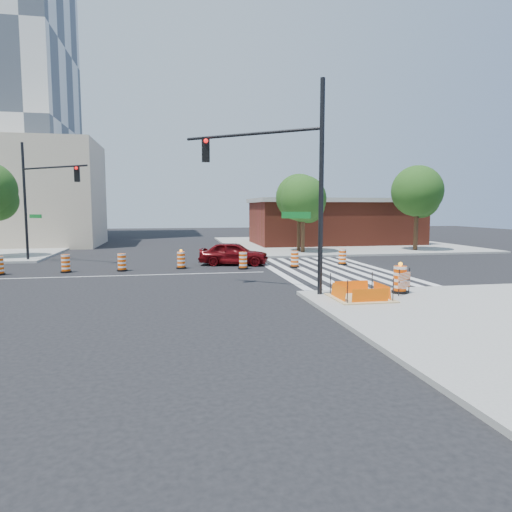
% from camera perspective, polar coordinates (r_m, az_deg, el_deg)
% --- Properties ---
extents(ground, '(120.00, 120.00, 0.00)m').
position_cam_1_polar(ground, '(25.71, -14.56, -2.35)').
color(ground, black).
rests_on(ground, ground).
extents(sidewalk_ne, '(22.00, 22.00, 0.15)m').
position_cam_1_polar(sidewalk_ne, '(46.47, 9.77, 1.50)').
color(sidewalk_ne, gray).
rests_on(sidewalk_ne, ground).
extents(crosswalk_east, '(6.75, 13.50, 0.01)m').
position_cam_1_polar(crosswalk_east, '(27.25, 9.09, -1.76)').
color(crosswalk_east, silver).
rests_on(crosswalk_east, ground).
extents(lane_centerline, '(14.00, 0.12, 0.01)m').
position_cam_1_polar(lane_centerline, '(25.71, -14.56, -2.34)').
color(lane_centerline, silver).
rests_on(lane_centerline, ground).
extents(excavation_pit, '(2.20, 2.20, 0.90)m').
position_cam_1_polar(excavation_pit, '(18.24, 12.91, -4.97)').
color(excavation_pit, tan).
rests_on(excavation_pit, ground).
extents(brick_storefront, '(16.50, 8.50, 4.60)m').
position_cam_1_polar(brick_storefront, '(46.35, 9.82, 4.27)').
color(brick_storefront, maroon).
rests_on(brick_storefront, ground).
extents(beige_midrise, '(14.00, 10.00, 10.00)m').
position_cam_1_polar(beige_midrise, '(49.37, -27.11, 6.92)').
color(beige_midrise, '#BDA990').
rests_on(beige_midrise, ground).
extents(red_coupe, '(4.73, 2.83, 1.51)m').
position_cam_1_polar(red_coupe, '(29.32, -2.80, 0.33)').
color(red_coupe, '#55070A').
rests_on(red_coupe, ground).
extents(signal_pole_se, '(5.22, 4.06, 8.56)m').
position_cam_1_polar(signal_pole_se, '(19.28, 3.05, 10.73)').
color(signal_pole_se, black).
rests_on(signal_pole_se, ground).
extents(signal_pole_nw, '(4.81, 3.75, 7.89)m').
position_cam_1_polar(signal_pole_nw, '(33.52, -25.29, 7.47)').
color(signal_pole_nw, black).
rests_on(signal_pole_nw, ground).
extents(pit_drum, '(0.66, 0.66, 1.30)m').
position_cam_1_polar(pit_drum, '(19.73, 17.55, -2.91)').
color(pit_drum, black).
rests_on(pit_drum, ground).
extents(barricade, '(0.79, 0.53, 1.08)m').
position_cam_1_polar(barricade, '(19.40, 18.04, -2.91)').
color(barricade, '#EC4D04').
rests_on(barricade, ground).
extents(tree_north_c, '(3.66, 3.66, 6.23)m').
position_cam_1_polar(tree_north_c, '(36.52, 5.98, 6.81)').
color(tree_north_c, '#382314').
rests_on(tree_north_c, ground).
extents(tree_north_d, '(3.77, 3.77, 6.41)m').
position_cam_1_polar(tree_north_d, '(37.40, 5.45, 6.98)').
color(tree_north_d, '#382314').
rests_on(tree_north_d, ground).
extents(tree_north_e, '(4.22, 4.22, 7.18)m').
position_cam_1_polar(tree_north_e, '(40.49, 19.53, 7.32)').
color(tree_north_e, '#382314').
rests_on(tree_north_e, ground).
extents(median_drum_2, '(0.60, 0.60, 1.02)m').
position_cam_1_polar(median_drum_2, '(28.06, -22.68, -0.95)').
color(median_drum_2, black).
rests_on(median_drum_2, ground).
extents(median_drum_3, '(0.60, 0.60, 1.02)m').
position_cam_1_polar(median_drum_3, '(27.60, -16.41, -0.83)').
color(median_drum_3, black).
rests_on(median_drum_3, ground).
extents(median_drum_4, '(0.60, 0.60, 1.18)m').
position_cam_1_polar(median_drum_4, '(27.93, -9.34, -0.57)').
color(median_drum_4, black).
rests_on(median_drum_4, ground).
extents(median_drum_5, '(0.60, 0.60, 1.02)m').
position_cam_1_polar(median_drum_5, '(27.36, -1.62, -0.65)').
color(median_drum_5, black).
rests_on(median_drum_5, ground).
extents(median_drum_6, '(0.60, 0.60, 1.02)m').
position_cam_1_polar(median_drum_6, '(28.15, 4.86, -0.48)').
color(median_drum_6, black).
rests_on(median_drum_6, ground).
extents(median_drum_7, '(0.60, 0.60, 1.02)m').
position_cam_1_polar(median_drum_7, '(29.95, 10.75, -0.18)').
color(median_drum_7, black).
rests_on(median_drum_7, ground).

